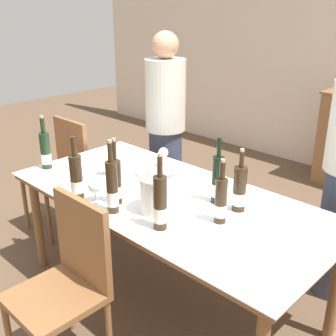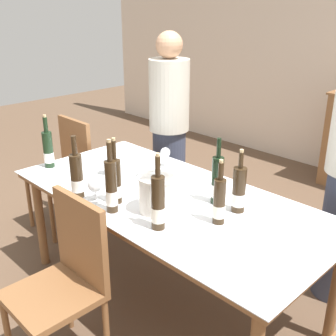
# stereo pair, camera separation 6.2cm
# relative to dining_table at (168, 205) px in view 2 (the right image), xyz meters

# --- Properties ---
(ground_plane) EXTENTS (12.00, 12.00, 0.00)m
(ground_plane) POSITION_rel_dining_table_xyz_m (0.00, 0.00, -0.67)
(ground_plane) COLOR brown
(dining_table) EXTENTS (2.02, 0.96, 0.73)m
(dining_table) POSITION_rel_dining_table_xyz_m (0.00, 0.00, 0.00)
(dining_table) COLOR brown
(dining_table) RESTS_ON ground_plane
(ice_bucket) EXTENTS (0.21, 0.21, 0.21)m
(ice_bucket) POSITION_rel_dining_table_xyz_m (0.09, -0.17, 0.17)
(ice_bucket) COLOR white
(ice_bucket) RESTS_ON dining_table
(wine_bottle_0) EXTENTS (0.07, 0.07, 0.37)m
(wine_bottle_0) POSITION_rel_dining_table_xyz_m (-0.92, -0.26, 0.19)
(wine_bottle_0) COLOR black
(wine_bottle_0) RESTS_ON dining_table
(wine_bottle_1) EXTENTS (0.07, 0.07, 0.39)m
(wine_bottle_1) POSITION_rel_dining_table_xyz_m (0.26, 0.14, 0.20)
(wine_bottle_1) COLOR black
(wine_bottle_1) RESTS_ON dining_table
(wine_bottle_2) EXTENTS (0.08, 0.08, 0.38)m
(wine_bottle_2) POSITION_rel_dining_table_xyz_m (-0.37, -0.39, 0.19)
(wine_bottle_2) COLOR #332314
(wine_bottle_2) RESTS_ON dining_table
(wine_bottle_3) EXTENTS (0.07, 0.07, 0.41)m
(wine_bottle_3) POSITION_rel_dining_table_xyz_m (0.24, -0.30, 0.20)
(wine_bottle_3) COLOR #332314
(wine_bottle_3) RESTS_ON dining_table
(wine_bottle_4) EXTENTS (0.07, 0.07, 0.39)m
(wine_bottle_4) POSITION_rel_dining_table_xyz_m (-0.15, -0.27, 0.19)
(wine_bottle_4) COLOR #332314
(wine_bottle_4) RESTS_ON dining_table
(wine_bottle_5) EXTENTS (0.07, 0.07, 0.42)m
(wine_bottle_5) POSITION_rel_dining_table_xyz_m (-0.08, -0.36, 0.21)
(wine_bottle_5) COLOR #332314
(wine_bottle_5) RESTS_ON dining_table
(wine_bottle_6) EXTENTS (0.06, 0.06, 0.35)m
(wine_bottle_6) POSITION_rel_dining_table_xyz_m (0.42, -0.04, 0.18)
(wine_bottle_6) COLOR #332314
(wine_bottle_6) RESTS_ON dining_table
(wine_bottle_7) EXTENTS (0.07, 0.07, 0.36)m
(wine_bottle_7) POSITION_rel_dining_table_xyz_m (0.41, 0.14, 0.18)
(wine_bottle_7) COLOR #332314
(wine_bottle_7) RESTS_ON dining_table
(wine_glass_0) EXTENTS (0.08, 0.08, 0.15)m
(wine_glass_0) POSITION_rel_dining_table_xyz_m (-0.30, 0.11, 0.17)
(wine_glass_0) COLOR white
(wine_glass_0) RESTS_ON dining_table
(wine_glass_1) EXTENTS (0.07, 0.07, 0.14)m
(wine_glass_1) POSITION_rel_dining_table_xyz_m (-0.35, 0.32, 0.16)
(wine_glass_1) COLOR white
(wine_glass_1) RESTS_ON dining_table
(wine_glass_2) EXTENTS (0.08, 0.08, 0.14)m
(wine_glass_2) POSITION_rel_dining_table_xyz_m (-0.52, -0.05, 0.16)
(wine_glass_2) COLOR white
(wine_glass_2) RESTS_ON dining_table
(wine_glass_3) EXTENTS (0.08, 0.08, 0.14)m
(wine_glass_3) POSITION_rel_dining_table_xyz_m (-0.25, -0.34, 0.16)
(wine_glass_3) COLOR white
(wine_glass_3) RESTS_ON dining_table
(chair_near_front) EXTENTS (0.42, 0.42, 0.92)m
(chair_near_front) POSITION_rel_dining_table_xyz_m (-0.03, -0.70, -0.15)
(chair_near_front) COLOR brown
(chair_near_front) RESTS_ON ground_plane
(chair_left_end) EXTENTS (0.42, 0.42, 0.92)m
(chair_left_end) POSITION_rel_dining_table_xyz_m (-1.31, 0.08, -0.14)
(chair_left_end) COLOR brown
(chair_left_end) RESTS_ON ground_plane
(person_host) EXTENTS (0.33, 0.33, 1.61)m
(person_host) POSITION_rel_dining_table_xyz_m (-0.80, 0.79, 0.13)
(person_host) COLOR #383F56
(person_host) RESTS_ON ground_plane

